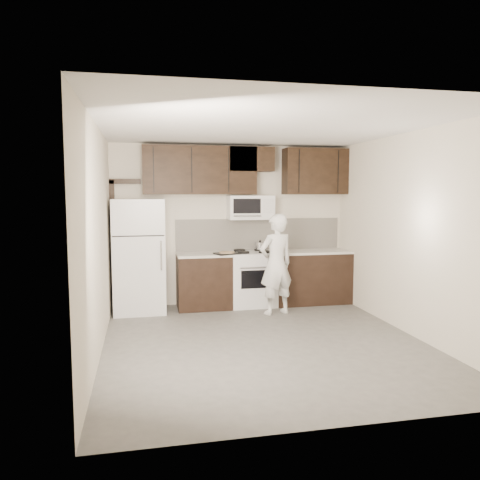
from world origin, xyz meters
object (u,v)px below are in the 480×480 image
object	(u,v)px
person	(276,264)
microwave	(250,207)
refrigerator	(139,256)
stove	(252,278)

from	to	relation	value
person	microwave	bearing A→B (deg)	-88.44
refrigerator	person	distance (m)	2.17
refrigerator	person	size ratio (longest dim) A/B	1.14
stove	person	size ratio (longest dim) A/B	0.60
microwave	stove	bearing A→B (deg)	-89.90
refrigerator	microwave	bearing A→B (deg)	5.15
stove	microwave	world-z (taller)	microwave
microwave	person	xyz separation A→B (m)	(0.24, -0.74, -0.86)
person	stove	bearing A→B (deg)	-85.30
refrigerator	person	bearing A→B (deg)	-15.32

